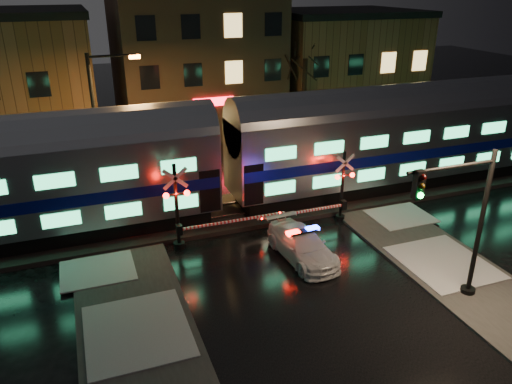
# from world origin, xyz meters

# --- Properties ---
(ground) EXTENTS (120.00, 120.00, 0.00)m
(ground) POSITION_xyz_m (0.00, 0.00, 0.00)
(ground) COLOR black
(ground) RESTS_ON ground
(ballast) EXTENTS (90.00, 4.20, 0.24)m
(ballast) POSITION_xyz_m (0.00, 5.00, 0.12)
(ballast) COLOR black
(ballast) RESTS_ON ground
(sidewalk_right) EXTENTS (4.00, 20.00, 0.12)m
(sidewalk_right) POSITION_xyz_m (6.50, -6.00, 0.06)
(sidewalk_right) COLOR #2D2D2D
(sidewalk_right) RESTS_ON ground
(building_mid) EXTENTS (12.00, 11.00, 11.50)m
(building_mid) POSITION_xyz_m (2.00, 22.50, 5.75)
(building_mid) COLOR brown
(building_mid) RESTS_ON ground
(building_right) EXTENTS (12.00, 10.00, 8.50)m
(building_right) POSITION_xyz_m (15.00, 22.00, 4.25)
(building_right) COLOR brown
(building_right) RESTS_ON ground
(train) EXTENTS (51.00, 3.12, 5.92)m
(train) POSITION_xyz_m (-0.92, 5.00, 3.38)
(train) COLOR black
(train) RESTS_ON ballast
(police_car) EXTENTS (2.10, 4.49, 1.42)m
(police_car) POSITION_xyz_m (1.04, -0.32, 0.64)
(police_car) COLOR silver
(police_car) RESTS_ON ground
(crossing_signal_right) EXTENTS (5.21, 0.63, 3.69)m
(crossing_signal_right) POSITION_xyz_m (4.10, 2.30, 1.52)
(crossing_signal_right) COLOR black
(crossing_signal_right) RESTS_ON ground
(crossing_signal_left) EXTENTS (5.77, 0.66, 4.09)m
(crossing_signal_left) POSITION_xyz_m (-3.49, 2.31, 1.69)
(crossing_signal_left) COLOR black
(crossing_signal_left) RESTS_ON ground
(traffic_light) EXTENTS (3.84, 0.70, 5.93)m
(traffic_light) POSITION_xyz_m (4.99, -5.13, 3.16)
(traffic_light) COLOR black
(traffic_light) RESTS_ON ground
(streetlight) EXTENTS (2.68, 0.28, 8.01)m
(streetlight) POSITION_xyz_m (-6.28, 9.00, 4.62)
(streetlight) COLOR black
(streetlight) RESTS_ON ground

